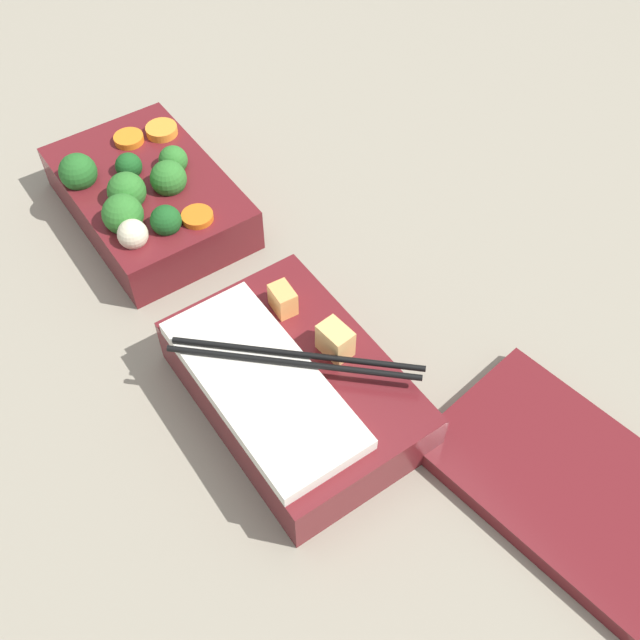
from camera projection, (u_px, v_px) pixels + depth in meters
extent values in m
plane|color=gray|center=(220.00, 298.00, 0.71)|extent=(3.00, 3.00, 0.00)
cube|color=maroon|center=(151.00, 197.00, 0.76)|extent=(0.21, 0.14, 0.05)
sphere|color=#19511E|center=(166.00, 221.00, 0.70)|extent=(0.03, 0.03, 0.03)
sphere|color=#2D7028|center=(173.00, 160.00, 0.75)|extent=(0.03, 0.03, 0.03)
sphere|color=#19511E|center=(129.00, 166.00, 0.75)|extent=(0.03, 0.03, 0.03)
sphere|color=#2D7028|center=(127.00, 191.00, 0.72)|extent=(0.04, 0.04, 0.04)
sphere|color=#2D7028|center=(168.00, 178.00, 0.73)|extent=(0.04, 0.04, 0.04)
sphere|color=#2D7028|center=(123.00, 214.00, 0.70)|extent=(0.04, 0.04, 0.04)
sphere|color=#236023|center=(78.00, 172.00, 0.74)|extent=(0.04, 0.04, 0.04)
cylinder|color=orange|center=(197.00, 217.00, 0.71)|extent=(0.04, 0.04, 0.01)
cylinder|color=orange|center=(162.00, 130.00, 0.79)|extent=(0.05, 0.05, 0.01)
cylinder|color=orange|center=(129.00, 139.00, 0.78)|extent=(0.04, 0.04, 0.01)
sphere|color=beige|center=(133.00, 234.00, 0.69)|extent=(0.03, 0.03, 0.03)
cube|color=maroon|center=(295.00, 386.00, 0.62)|extent=(0.21, 0.14, 0.05)
cube|color=silver|center=(262.00, 383.00, 0.59)|extent=(0.19, 0.08, 0.01)
cube|color=#F4A356|center=(283.00, 300.00, 0.63)|extent=(0.03, 0.02, 0.02)
cube|color=#EAB266|center=(335.00, 341.00, 0.60)|extent=(0.03, 0.02, 0.03)
cylinder|color=black|center=(293.00, 363.00, 0.59)|extent=(0.14, 0.15, 0.01)
cylinder|color=black|center=(294.00, 356.00, 0.59)|extent=(0.14, 0.15, 0.01)
cube|color=maroon|center=(568.00, 481.00, 0.58)|extent=(0.23, 0.17, 0.02)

